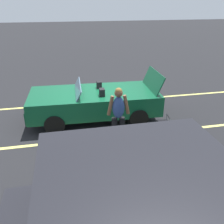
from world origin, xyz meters
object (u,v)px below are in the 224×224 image
object	(u,v)px
suitcase_medium_bright	(152,148)
traveler_person	(118,114)
convertible_car	(88,102)
suitcase_large_black	(163,136)

from	to	relation	value
suitcase_medium_bright	traveler_person	xyz separation A→B (m)	(0.66, -0.79, 0.62)
convertible_car	traveler_person	distance (m)	1.88
convertible_car	suitcase_medium_bright	world-z (taller)	convertible_car
convertible_car	suitcase_large_black	size ratio (longest dim) A/B	4.40
convertible_car	traveler_person	xyz separation A→B (m)	(-0.59, 1.76, 0.34)
convertible_car	suitcase_medium_bright	size ratio (longest dim) A/B	4.35
convertible_car	suitcase_large_black	xyz separation A→B (m)	(-1.71, 2.16, -0.22)
suitcase_large_black	traveler_person	size ratio (longest dim) A/B	0.58
traveler_person	suitcase_medium_bright	bearing A→B (deg)	-137.87
suitcase_medium_bright	traveler_person	distance (m)	1.20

